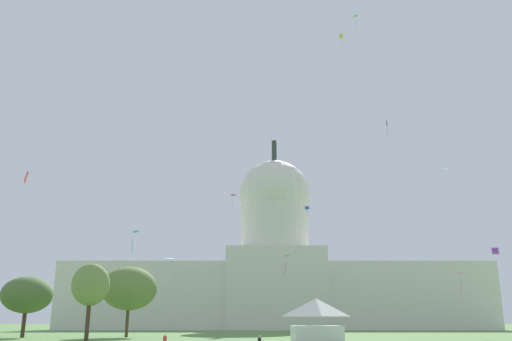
{
  "coord_description": "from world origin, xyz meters",
  "views": [
    {
      "loc": [
        -3.45,
        -23.58,
        3.27
      ],
      "look_at": [
        -2.85,
        99.07,
        37.82
      ],
      "focal_mm": 37.19,
      "sensor_mm": 36.0,
      "label": 1
    }
  ],
  "objects": [
    {
      "name": "capitol_building",
      "position": [
        3.23,
        162.0,
        17.85
      ],
      "size": [
        142.49,
        28.38,
        66.9
      ],
      "color": "silver",
      "rests_on": "ground_plane"
    },
    {
      "name": "event_tent",
      "position": [
        5.07,
        54.04,
        3.19
      ],
      "size": [
        7.44,
        6.21,
        6.19
      ],
      "rotation": [
        0.0,
        0.0,
        0.07
      ],
      "color": "white",
      "rests_on": "ground_plane"
    },
    {
      "name": "tree_west_far",
      "position": [
        -30.39,
        64.43,
        8.68
      ],
      "size": [
        6.63,
        5.65,
        12.14
      ],
      "color": "#42301E",
      "rests_on": "ground_plane"
    },
    {
      "name": "tree_west_near",
      "position": [
        -46.93,
        79.48,
        7.76
      ],
      "size": [
        13.22,
        13.22,
        11.21
      ],
      "color": "#42301E",
      "rests_on": "ground_plane"
    },
    {
      "name": "tree_west_mid",
      "position": [
        -28.2,
        82.07,
        9.1
      ],
      "size": [
        13.91,
        13.44,
        13.28
      ],
      "color": "#4C3823",
      "rests_on": "ground_plane"
    },
    {
      "name": "person_red_back_right",
      "position": [
        -14.54,
        43.95,
        0.7
      ],
      "size": [
        0.53,
        0.53,
        1.56
      ],
      "rotation": [
        0.0,
        0.0,
        1.37
      ],
      "color": "red",
      "rests_on": "ground_plane"
    },
    {
      "name": "kite_magenta_low",
      "position": [
        36.52,
        81.94,
        11.58
      ],
      "size": [
        1.47,
        1.78,
        3.76
      ],
      "rotation": [
        0.0,
        0.0,
        5.31
      ],
      "color": "#D1339E"
    },
    {
      "name": "kite_turquoise_mid",
      "position": [
        37.78,
        88.9,
        34.71
      ],
      "size": [
        1.27,
        1.87,
        0.28
      ],
      "rotation": [
        0.0,
        0.0,
        5.08
      ],
      "color": "teal"
    },
    {
      "name": "kite_cyan_low",
      "position": [
        -17.04,
        34.2,
        12.3
      ],
      "size": [
        1.23,
        1.29,
        2.23
      ],
      "rotation": [
        0.0,
        0.0,
        5.43
      ],
      "color": "#33BCDB"
    },
    {
      "name": "kite_green_low",
      "position": [
        0.81,
        58.93,
        12.32
      ],
      "size": [
        1.09,
        1.58,
        2.87
      ],
      "rotation": [
        0.0,
        0.0,
        4.93
      ],
      "color": "green"
    },
    {
      "name": "kite_black_high",
      "position": [
        29.34,
        100.8,
        50.28
      ],
      "size": [
        0.41,
        0.97,
        3.41
      ],
      "rotation": [
        0.0,
        0.0,
        0.38
      ],
      "color": "black"
    },
    {
      "name": "kite_red_mid",
      "position": [
        -28.5,
        32.11,
        18.22
      ],
      "size": [
        0.34,
        0.78,
        1.33
      ],
      "rotation": [
        0.0,
        0.0,
        4.17
      ],
      "color": "red"
    },
    {
      "name": "kite_blue_mid",
      "position": [
        9.14,
        104.44,
        29.67
      ],
      "size": [
        1.17,
        0.34,
        2.15
      ],
      "rotation": [
        0.0,
        0.0,
        5.51
      ],
      "color": "blue"
    },
    {
      "name": "kite_yellow_high",
      "position": [
        14.22,
        74.45,
        59.8
      ],
      "size": [
        0.86,
        0.86,
        2.68
      ],
      "rotation": [
        0.0,
        0.0,
        1.21
      ],
      "color": "yellow"
    },
    {
      "name": "kite_white_low",
      "position": [
        -18.1,
        66.33,
        12.66
      ],
      "size": [
        1.57,
        0.63,
        3.6
      ],
      "rotation": [
        0.0,
        0.0,
        0.03
      ],
      "color": "white"
    },
    {
      "name": "kite_violet_low",
      "position": [
        38.52,
        69.52,
        14.84
      ],
      "size": [
        1.48,
        1.46,
        1.15
      ],
      "rotation": [
        0.0,
        0.0,
        4.18
      ],
      "color": "purple"
    },
    {
      "name": "kite_lime_high",
      "position": [
        15.89,
        65.85,
        58.64
      ],
      "size": [
        1.09,
        1.21,
        2.18
      ],
      "rotation": [
        0.0,
        0.0,
        2.15
      ],
      "color": "#8CD133"
    },
    {
      "name": "kite_pink_mid",
      "position": [
        -8.38,
        83.82,
        28.07
      ],
      "size": [
        1.37,
        1.14,
        2.63
      ],
      "rotation": [
        0.0,
        0.0,
        5.85
      ],
      "color": "pink"
    }
  ]
}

